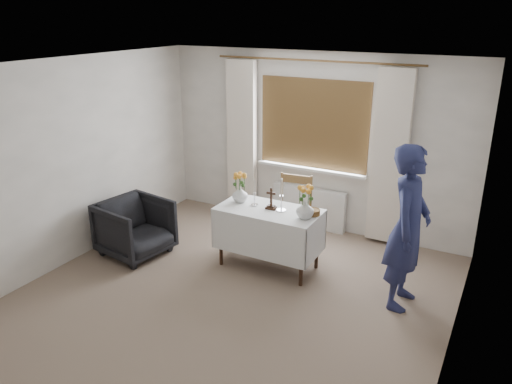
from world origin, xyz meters
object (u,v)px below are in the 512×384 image
Objects in this scene: wooden_chair at (291,215)px; flower_vase_left at (240,194)px; wooden_cross at (271,198)px; armchair at (135,228)px; person at (408,228)px; flower_vase_right at (305,209)px; altar_table at (269,238)px.

wooden_chair reaches higher than flower_vase_left.
flower_vase_left is (-0.45, 0.03, -0.03)m from wooden_cross.
person reaches higher than armchair.
altar_table is at bearing 174.45° from flower_vase_right.
wooden_chair is at bearing 81.54° from wooden_cross.
flower_vase_right is (0.47, -0.07, -0.03)m from wooden_cross.
wooden_cross is (0.02, 0.03, 0.51)m from altar_table.
armchair is 1.45m from flower_vase_left.
flower_vase_left is (-0.43, 0.05, 0.48)m from altar_table.
altar_table is at bearing -126.37° from wooden_cross.
armchair is 3.75× the size of flower_vase_right.
wooden_chair reaches higher than flower_vase_right.
person is 1.15m from flower_vase_right.
altar_table is 6.17× the size of flower_vase_left.
wooden_chair is (0.06, 0.53, 0.12)m from altar_table.
person is 8.82× the size of flower_vase_left.
wooden_cross is (-1.62, 0.08, 0.01)m from person.
wooden_cross is 1.24× the size of flower_vase_right.
flower_vase_left is 0.94× the size of flower_vase_right.
flower_vase_left is at bearing -56.45° from armchair.
wooden_chair is 3.76× the size of wooden_cross.
person is 6.65× the size of wooden_cross.
wooden_chair reaches higher than armchair.
armchair is (-1.66, -0.51, -0.01)m from altar_table.
person is at bearing -73.15° from armchair.
person reaches higher than flower_vase_left.
wooden_cross reaches higher than flower_vase_right.
wooden_cross reaches higher than flower_vase_left.
person is (3.30, 0.46, 0.52)m from armchair.
flower_vase_left is at bearing -143.32° from wooden_chair.
armchair is (-1.72, -1.04, -0.14)m from wooden_chair.
person is at bearing -2.92° from flower_vase_left.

